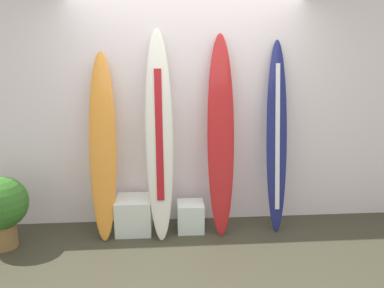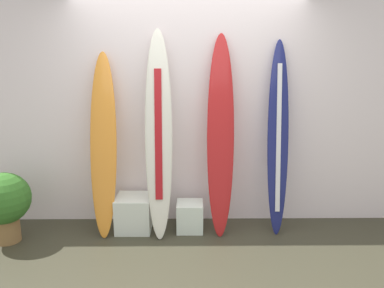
{
  "view_description": "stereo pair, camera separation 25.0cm",
  "coord_description": "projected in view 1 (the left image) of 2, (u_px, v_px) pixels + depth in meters",
  "views": [
    {
      "loc": [
        -0.25,
        -2.82,
        1.84
      ],
      "look_at": [
        0.03,
        0.95,
        0.98
      ],
      "focal_mm": 33.9,
      "sensor_mm": 36.0,
      "label": 1
    },
    {
      "loc": [
        -0.0,
        -2.83,
        1.84
      ],
      "look_at": [
        0.03,
        0.95,
        0.98
      ],
      "focal_mm": 33.9,
      "sensor_mm": 36.0,
      "label": 2
    }
  ],
  "objects": [
    {
      "name": "display_block_center",
      "position": [
        190.0,
        216.0,
        4.02
      ],
      "size": [
        0.29,
        0.29,
        0.32
      ],
      "color": "silver",
      "rests_on": "ground"
    },
    {
      "name": "ground",
      "position": [
        196.0,
        279.0,
        3.18
      ],
      "size": [
        8.0,
        8.0,
        0.04
      ],
      "primitive_type": "cube",
      "color": "#373526"
    },
    {
      "name": "wall_back",
      "position": [
        187.0,
        101.0,
        4.12
      ],
      "size": [
        7.2,
        0.2,
        2.8
      ],
      "primitive_type": "cube",
      "color": "white",
      "rests_on": "ground"
    },
    {
      "name": "surfboard_ivory",
      "position": [
        159.0,
        136.0,
        3.78
      ],
      "size": [
        0.31,
        0.54,
        2.19
      ],
      "color": "silver",
      "rests_on": "ground"
    },
    {
      "name": "surfboard_sunset",
      "position": [
        103.0,
        147.0,
        3.78
      ],
      "size": [
        0.29,
        0.5,
        1.95
      ],
      "color": "orange",
      "rests_on": "ground"
    },
    {
      "name": "surfboard_crimson",
      "position": [
        221.0,
        136.0,
        3.87
      ],
      "size": [
        0.31,
        0.5,
        2.14
      ],
      "color": "red",
      "rests_on": "ground"
    },
    {
      "name": "display_block_left",
      "position": [
        134.0,
        215.0,
        3.99
      ],
      "size": [
        0.39,
        0.39,
        0.38
      ],
      "color": "silver",
      "rests_on": "ground"
    },
    {
      "name": "potted_plant",
      "position": [
        1.0,
        206.0,
        3.58
      ],
      "size": [
        0.53,
        0.53,
        0.74
      ],
      "color": "olive",
      "rests_on": "ground"
    },
    {
      "name": "surfboard_navy",
      "position": [
        277.0,
        138.0,
        3.95
      ],
      "size": [
        0.25,
        0.45,
        2.08
      ],
      "color": "navy",
      "rests_on": "ground"
    }
  ]
}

